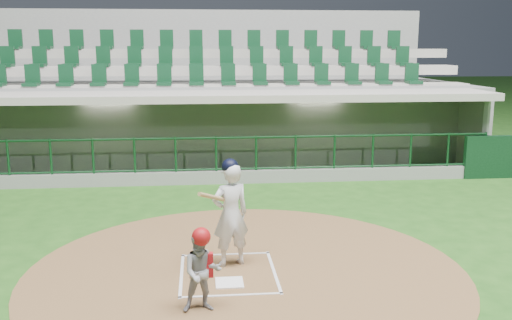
{
  "coord_description": "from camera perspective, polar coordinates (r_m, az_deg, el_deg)",
  "views": [
    {
      "loc": [
        -0.4,
        -9.01,
        3.62
      ],
      "look_at": [
        0.74,
        2.6,
        1.3
      ],
      "focal_mm": 40.0,
      "sensor_mm": 36.0,
      "label": 1
    }
  ],
  "objects": [
    {
      "name": "batter_box_chalk",
      "position": [
        9.43,
        -2.81,
        -11.22
      ],
      "size": [
        1.55,
        1.8,
        0.01
      ],
      "color": "silver",
      "rests_on": "ground"
    },
    {
      "name": "dirt_circle",
      "position": [
        9.55,
        -1.01,
        -10.99
      ],
      "size": [
        7.2,
        7.2,
        0.01
      ],
      "primitive_type": "cylinder",
      "color": "brown",
      "rests_on": "ground"
    },
    {
      "name": "seating_deck",
      "position": [
        20.04,
        -4.44,
        4.92
      ],
      "size": [
        17.0,
        6.72,
        5.15
      ],
      "color": "gray",
      "rests_on": "ground"
    },
    {
      "name": "home_plate",
      "position": [
        9.06,
        -2.68,
        -12.15
      ],
      "size": [
        0.43,
        0.43,
        0.02
      ],
      "primitive_type": "cube",
      "color": "white",
      "rests_on": "dirt_circle"
    },
    {
      "name": "catcher",
      "position": [
        8.01,
        -5.44,
        -10.88
      ],
      "size": [
        0.58,
        0.47,
        1.21
      ],
      "color": "gray",
      "rests_on": "dirt_circle"
    },
    {
      "name": "ground",
      "position": [
        9.72,
        -2.9,
        -10.64
      ],
      "size": [
        120.0,
        120.0,
        0.0
      ],
      "primitive_type": "plane",
      "color": "#1E4C15",
      "rests_on": "ground"
    },
    {
      "name": "dugout_structure",
      "position": [
        17.05,
        -3.74,
        2.23
      ],
      "size": [
        16.4,
        3.7,
        3.0
      ],
      "color": "gray",
      "rests_on": "ground"
    },
    {
      "name": "batter",
      "position": [
        9.49,
        -2.59,
        -5.27
      ],
      "size": [
        0.91,
        0.94,
        1.82
      ],
      "color": "silver",
      "rests_on": "dirt_circle"
    }
  ]
}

